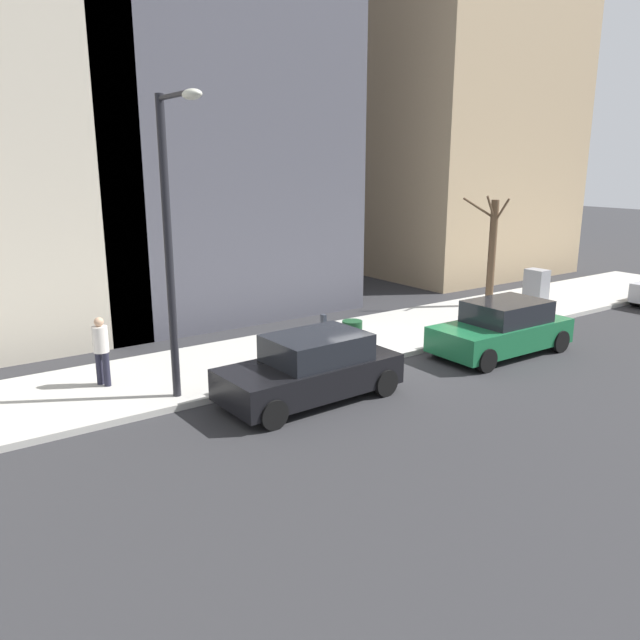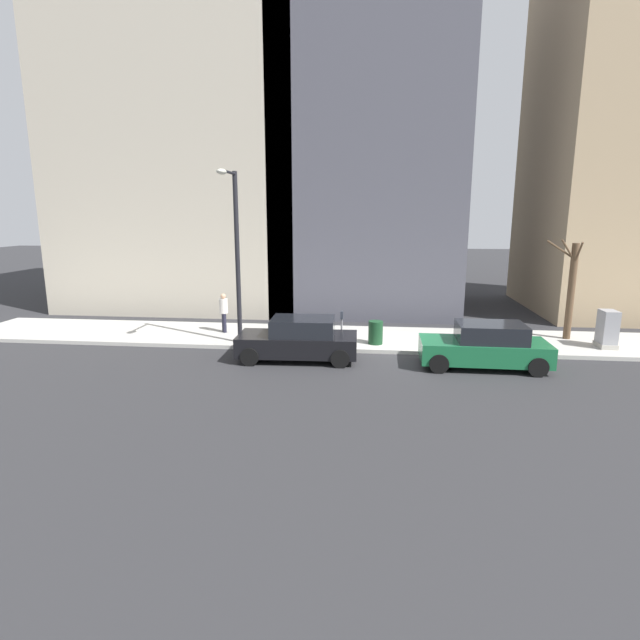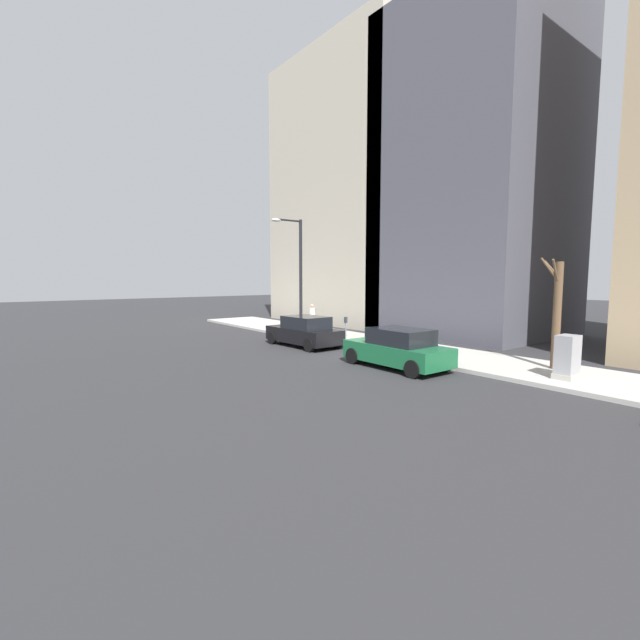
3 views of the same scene
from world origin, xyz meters
name	(u,v)px [view 3 (image 3 of 3)]	position (x,y,z in m)	size (l,w,h in m)	color
ground_plane	(366,353)	(0.00, 0.00, 0.00)	(120.00, 120.00, 0.00)	#2B2B2D
sidewalk	(396,347)	(2.00, 0.00, 0.07)	(4.00, 36.00, 0.15)	#B2AFA8
parked_car_green	(398,349)	(-1.26, -3.07, 0.74)	(1.96, 4.22, 1.52)	#196038
parked_car_black	(304,332)	(-1.07, 3.31, 0.74)	(2.05, 4.26, 1.52)	black
parking_meter	(346,327)	(0.45, 1.90, 0.98)	(0.14, 0.10, 1.35)	slate
utility_box	(567,358)	(1.30, -8.05, 0.85)	(0.83, 0.61, 1.43)	#A8A399
streetlamp	(297,267)	(0.28, 5.91, 4.02)	(1.97, 0.32, 6.50)	black
bare_tree	(557,313)	(2.60, -7.09, 2.18)	(1.38, 1.02, 4.01)	brown
trash_bin	(370,337)	(0.90, 0.61, 0.60)	(0.56, 0.56, 0.90)	#14381E
pedestrian_near_meter	(312,316)	(2.21, 7.06, 1.09)	(0.38, 0.36, 1.66)	#1E1E2D
office_block_center	(477,176)	(10.16, 1.17, 9.50)	(9.33, 9.33, 18.99)	#4C4C56
office_tower_right	(380,197)	(11.92, 11.01, 9.93)	(12.83, 12.83, 19.86)	#BCB29E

